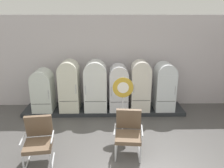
{
  "coord_description": "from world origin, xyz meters",
  "views": [
    {
      "loc": [
        0.12,
        -3.89,
        3.16
      ],
      "look_at": [
        0.26,
        2.75,
        1.03
      ],
      "focal_mm": 36.26,
      "sensor_mm": 36.0,
      "label": 1
    }
  ],
  "objects_px": {
    "refrigerator_4": "(140,84)",
    "sign_stand": "(123,104)",
    "refrigerator_2": "(96,85)",
    "armchair_right": "(128,131)",
    "refrigerator_0": "(43,89)",
    "refrigerator_1": "(69,84)",
    "refrigerator_3": "(119,86)",
    "armchair_left": "(39,138)",
    "refrigerator_5": "(165,85)"
  },
  "relations": [
    {
      "from": "armchair_left",
      "to": "armchair_right",
      "type": "distance_m",
      "value": 2.0
    },
    {
      "from": "armchair_right",
      "to": "refrigerator_0",
      "type": "bearing_deg",
      "value": 139.23
    },
    {
      "from": "refrigerator_2",
      "to": "sign_stand",
      "type": "bearing_deg",
      "value": -58.09
    },
    {
      "from": "refrigerator_1",
      "to": "sign_stand",
      "type": "relative_size",
      "value": 1.04
    },
    {
      "from": "armchair_left",
      "to": "armchair_right",
      "type": "height_order",
      "value": "same"
    },
    {
      "from": "armchair_right",
      "to": "sign_stand",
      "type": "bearing_deg",
      "value": 94.5
    },
    {
      "from": "refrigerator_5",
      "to": "armchair_right",
      "type": "bearing_deg",
      "value": -121.39
    },
    {
      "from": "refrigerator_1",
      "to": "armchair_right",
      "type": "height_order",
      "value": "refrigerator_1"
    },
    {
      "from": "refrigerator_5",
      "to": "armchair_left",
      "type": "distance_m",
      "value": 4.18
    },
    {
      "from": "refrigerator_1",
      "to": "refrigerator_3",
      "type": "relative_size",
      "value": 1.1
    },
    {
      "from": "refrigerator_0",
      "to": "sign_stand",
      "type": "relative_size",
      "value": 0.87
    },
    {
      "from": "refrigerator_0",
      "to": "refrigerator_5",
      "type": "xyz_separation_m",
      "value": [
        3.88,
        0.03,
        0.1
      ]
    },
    {
      "from": "refrigerator_1",
      "to": "armchair_right",
      "type": "relative_size",
      "value": 1.58
    },
    {
      "from": "refrigerator_4",
      "to": "sign_stand",
      "type": "distance_m",
      "value": 1.39
    },
    {
      "from": "refrigerator_2",
      "to": "armchair_right",
      "type": "bearing_deg",
      "value": -68.59
    },
    {
      "from": "refrigerator_3",
      "to": "refrigerator_1",
      "type": "bearing_deg",
      "value": 179.72
    },
    {
      "from": "refrigerator_3",
      "to": "sign_stand",
      "type": "bearing_deg",
      "value": -87.75
    },
    {
      "from": "refrigerator_1",
      "to": "refrigerator_5",
      "type": "height_order",
      "value": "refrigerator_1"
    },
    {
      "from": "sign_stand",
      "to": "refrigerator_5",
      "type": "bearing_deg",
      "value": 42.17
    },
    {
      "from": "refrigerator_4",
      "to": "armchair_left",
      "type": "relative_size",
      "value": 1.58
    },
    {
      "from": "refrigerator_1",
      "to": "refrigerator_3",
      "type": "distance_m",
      "value": 1.56
    },
    {
      "from": "refrigerator_2",
      "to": "sign_stand",
      "type": "xyz_separation_m",
      "value": [
        0.78,
        -1.25,
        -0.13
      ]
    },
    {
      "from": "armchair_left",
      "to": "sign_stand",
      "type": "bearing_deg",
      "value": 32.61
    },
    {
      "from": "refrigerator_1",
      "to": "armchair_left",
      "type": "distance_m",
      "value": 2.55
    },
    {
      "from": "refrigerator_5",
      "to": "armchair_right",
      "type": "relative_size",
      "value": 1.5
    },
    {
      "from": "refrigerator_1",
      "to": "armchair_left",
      "type": "bearing_deg",
      "value": -96.61
    },
    {
      "from": "refrigerator_3",
      "to": "refrigerator_5",
      "type": "height_order",
      "value": "refrigerator_5"
    },
    {
      "from": "refrigerator_1",
      "to": "sign_stand",
      "type": "distance_m",
      "value": 2.06
    },
    {
      "from": "refrigerator_5",
      "to": "sign_stand",
      "type": "distance_m",
      "value": 1.92
    },
    {
      "from": "refrigerator_1",
      "to": "sign_stand",
      "type": "xyz_separation_m",
      "value": [
        1.61,
        -1.28,
        -0.14
      ]
    },
    {
      "from": "refrigerator_2",
      "to": "armchair_left",
      "type": "relative_size",
      "value": 1.57
    },
    {
      "from": "refrigerator_0",
      "to": "sign_stand",
      "type": "height_order",
      "value": "sign_stand"
    },
    {
      "from": "refrigerator_2",
      "to": "armchair_left",
      "type": "distance_m",
      "value": 2.74
    },
    {
      "from": "refrigerator_3",
      "to": "armchair_left",
      "type": "distance_m",
      "value": 3.12
    },
    {
      "from": "refrigerator_3",
      "to": "refrigerator_4",
      "type": "xyz_separation_m",
      "value": [
        0.69,
        -0.04,
        0.08
      ]
    },
    {
      "from": "sign_stand",
      "to": "refrigerator_0",
      "type": "bearing_deg",
      "value": 152.9
    },
    {
      "from": "refrigerator_0",
      "to": "refrigerator_1",
      "type": "height_order",
      "value": "refrigerator_1"
    },
    {
      "from": "refrigerator_5",
      "to": "sign_stand",
      "type": "relative_size",
      "value": 0.98
    },
    {
      "from": "refrigerator_2",
      "to": "refrigerator_3",
      "type": "relative_size",
      "value": 1.09
    },
    {
      "from": "refrigerator_1",
      "to": "refrigerator_3",
      "type": "height_order",
      "value": "refrigerator_1"
    },
    {
      "from": "refrigerator_2",
      "to": "refrigerator_4",
      "type": "distance_m",
      "value": 1.42
    },
    {
      "from": "refrigerator_2",
      "to": "refrigerator_5",
      "type": "height_order",
      "value": "refrigerator_2"
    },
    {
      "from": "refrigerator_4",
      "to": "sign_stand",
      "type": "relative_size",
      "value": 1.04
    },
    {
      "from": "refrigerator_0",
      "to": "armchair_right",
      "type": "distance_m",
      "value": 3.35
    },
    {
      "from": "refrigerator_4",
      "to": "armchair_right",
      "type": "height_order",
      "value": "refrigerator_4"
    },
    {
      "from": "armchair_left",
      "to": "refrigerator_3",
      "type": "bearing_deg",
      "value": 53.39
    },
    {
      "from": "armchair_right",
      "to": "armchair_left",
      "type": "bearing_deg",
      "value": -171.53
    },
    {
      "from": "refrigerator_1",
      "to": "refrigerator_2",
      "type": "relative_size",
      "value": 1.0
    },
    {
      "from": "refrigerator_0",
      "to": "refrigerator_3",
      "type": "height_order",
      "value": "refrigerator_3"
    },
    {
      "from": "refrigerator_2",
      "to": "armchair_right",
      "type": "height_order",
      "value": "refrigerator_2"
    }
  ]
}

